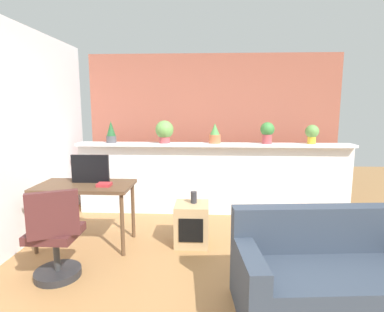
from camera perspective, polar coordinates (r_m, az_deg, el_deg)
name	(u,v)px	position (r m, az deg, el deg)	size (l,w,h in m)	color
ground_plane	(216,285)	(3.16, 4.36, -22.47)	(12.00, 12.00, 0.00)	#9E7042
divider_wall	(213,180)	(4.83, 3.84, -4.38)	(4.12, 0.16, 1.06)	white
plant_shelf	(213,145)	(4.69, 3.92, 2.07)	(4.12, 0.29, 0.04)	white
brick_wall_behind	(213,130)	(5.31, 3.81, 4.71)	(4.12, 0.10, 2.50)	#9E5442
potted_plant_0	(111,132)	(4.90, -14.55, 4.18)	(0.15, 0.15, 0.33)	#4C4C51
potted_plant_1	(165,131)	(4.71, -5.04, 4.62)	(0.27, 0.27, 0.34)	#B7474C
potted_plant_2	(215,134)	(4.69, 4.19, 3.95)	(0.18, 0.18, 0.30)	#C66B42
potted_plant_3	(267,132)	(4.75, 13.57, 4.37)	(0.21, 0.21, 0.32)	#B7474C
potted_plant_4	(312,133)	(4.93, 21.05, 3.96)	(0.20, 0.20, 0.28)	gold
desk	(85,191)	(3.90, -18.92, -6.10)	(1.10, 0.60, 0.75)	brown
tv_monitor	(90,169)	(3.90, -18.07, -2.24)	(0.45, 0.04, 0.34)	black
office_chair	(55,241)	(3.32, -23.65, -14.08)	(0.52, 0.52, 0.91)	#262628
side_cube_shelf	(192,224)	(3.85, -0.05, -12.32)	(0.40, 0.41, 0.50)	tan
vase_on_shelf	(194,197)	(3.78, 0.32, -7.55)	(0.07, 0.07, 0.14)	#2D2D33
book_on_desk	(104,185)	(3.72, -15.73, -5.04)	(0.15, 0.13, 0.04)	#B22D33
couch	(332,277)	(2.94, 24.24, -19.55)	(1.62, 0.90, 0.80)	#333D4C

